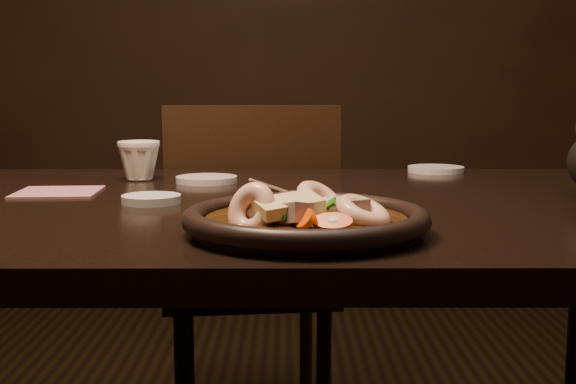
{
  "coord_description": "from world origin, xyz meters",
  "views": [
    {
      "loc": [
        0.08,
        -1.14,
        0.92
      ],
      "look_at": [
        0.08,
        -0.27,
        0.8
      ],
      "focal_mm": 45.0,
      "sensor_mm": 36.0,
      "label": 1
    }
  ],
  "objects_px": {
    "table": "(239,246)",
    "plate": "(306,221)",
    "tea_cup": "(139,159)",
    "chair": "(251,268)"
  },
  "relations": [
    {
      "from": "plate",
      "to": "tea_cup",
      "type": "height_order",
      "value": "tea_cup"
    },
    {
      "from": "table",
      "to": "tea_cup",
      "type": "bearing_deg",
      "value": 129.81
    },
    {
      "from": "table",
      "to": "plate",
      "type": "distance_m",
      "value": 0.31
    },
    {
      "from": "tea_cup",
      "to": "table",
      "type": "bearing_deg",
      "value": -50.19
    },
    {
      "from": "tea_cup",
      "to": "chair",
      "type": "bearing_deg",
      "value": 61.57
    },
    {
      "from": "table",
      "to": "tea_cup",
      "type": "distance_m",
      "value": 0.34
    },
    {
      "from": "table",
      "to": "chair",
      "type": "xyz_separation_m",
      "value": [
        -0.01,
        0.61,
        -0.19
      ]
    },
    {
      "from": "table",
      "to": "plate",
      "type": "bearing_deg",
      "value": -69.99
    },
    {
      "from": "chair",
      "to": "plate",
      "type": "distance_m",
      "value": 0.94
    },
    {
      "from": "plate",
      "to": "tea_cup",
      "type": "relative_size",
      "value": 3.68
    }
  ]
}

